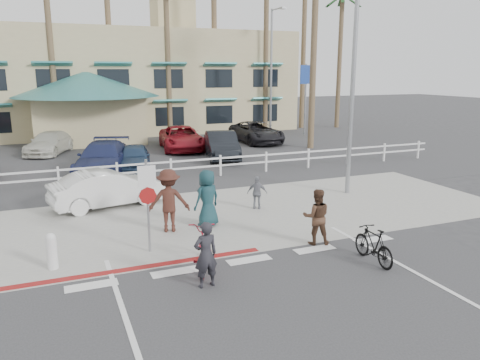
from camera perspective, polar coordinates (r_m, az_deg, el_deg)
name	(u,v)px	position (r m, az deg, el deg)	size (l,w,h in m)	color
ground	(259,269)	(12.04, 2.27, -10.80)	(140.00, 140.00, 0.00)	#333335
bike_path	(297,305)	(10.43, 7.00, -14.84)	(12.00, 16.00, 0.01)	#333335
sidewalk_plaza	(203,218)	(15.97, -4.47, -4.66)	(22.00, 7.00, 0.01)	gray
cross_street	(174,191)	(19.67, -8.07, -1.33)	(40.00, 5.00, 0.01)	#333335
parking_lot	(134,154)	(28.78, -12.81, 3.08)	(50.00, 16.00, 0.01)	#333335
curb_red	(131,269)	(12.31, -13.20, -10.54)	(7.00, 0.25, 0.02)	maroon
rail_fence	(173,169)	(21.56, -8.16, 1.31)	(29.40, 0.16, 1.00)	silver
building	(127,61)	(41.52, -13.57, 13.89)	(28.00, 16.00, 11.30)	tan
sign_post	(148,201)	(12.87, -11.19, -2.57)	(0.50, 0.10, 2.90)	gray
bollard_0	(52,251)	(12.77, -21.97, -8.04)	(0.26, 0.26, 0.95)	silver
streetlight_0	(353,81)	(19.06, 13.61, 11.66)	(0.60, 2.00, 9.00)	gray
streetlight_1	(271,72)	(37.83, 3.81, 12.95)	(0.60, 2.00, 9.50)	gray
info_sign	(305,98)	(37.06, 7.96, 9.83)	(1.20, 0.16, 5.60)	navy
palm_3	(50,38)	(35.05, -22.16, 15.71)	(4.00, 4.00, 14.00)	#153717
palm_4	(109,33)	(36.37, -15.68, 16.84)	(4.00, 4.00, 15.00)	#153717
palm_5	(168,48)	(36.06, -8.83, 15.60)	(4.00, 4.00, 13.00)	#153717
palm_6	(214,23)	(38.30, -3.17, 18.58)	(4.00, 4.00, 17.00)	#153717
palm_7	(266,43)	(38.78, 3.19, 16.29)	(4.00, 4.00, 14.00)	#153717
palm_8	(304,39)	(41.55, 7.78, 16.68)	(4.00, 4.00, 15.00)	#153717
palm_9	(340,51)	(42.24, 12.10, 15.10)	(4.00, 4.00, 13.00)	#153717
palm_11	(314,35)	(30.39, 9.04, 17.02)	(4.00, 4.00, 14.00)	#153717
bike_red	(202,249)	(11.92, -4.68, -8.43)	(0.67, 1.93, 1.02)	maroon
rider_red	(206,255)	(10.84, -4.21, -9.07)	(0.58, 0.38, 1.58)	#232229
bike_black	(373,245)	(12.72, 15.96, -7.61)	(0.46, 1.61, 0.97)	black
rider_black	(316,217)	(13.59, 9.31, -4.44)	(0.79, 0.62, 1.63)	#482F20
pedestrian_a	(169,201)	(14.57, -8.67, -2.50)	(1.28, 0.73, 1.98)	#3F1F17
pedestrian_child	(257,193)	(16.81, 2.12, -1.58)	(0.71, 0.30, 1.21)	slate
pedestrian_b	(207,198)	(14.92, -4.01, -2.24)	(0.91, 0.59, 1.85)	#15353C
car_white_sedan	(108,188)	(17.80, -15.77, -0.99)	(1.44, 4.13, 1.36)	silver
lot_car_1	(103,158)	(23.52, -16.36, 2.56)	(2.15, 5.28, 1.53)	navy
lot_car_2	(134,157)	(24.06, -12.74, 2.71)	(1.53, 3.80, 1.30)	navy
lot_car_3	(222,145)	(26.58, -2.25, 4.25)	(1.61, 4.63, 1.53)	black
lot_car_4	(50,143)	(30.43, -22.20, 4.20)	(1.82, 4.47, 1.30)	silver
lot_car_5	(182,138)	(29.82, -7.14, 5.08)	(2.45, 5.30, 1.47)	maroon
lot_car_6	(256,132)	(32.56, 2.01, 5.84)	(2.41, 5.24, 1.45)	black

